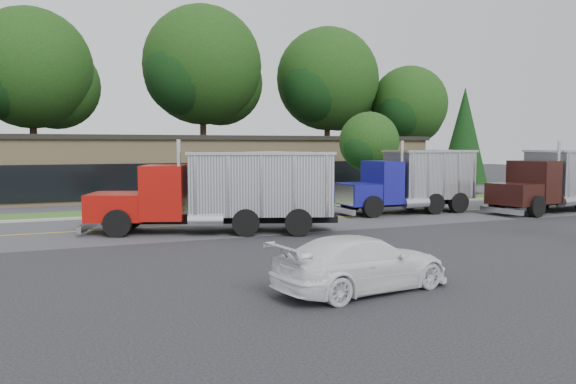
% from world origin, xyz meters
% --- Properties ---
extents(ground, '(140.00, 140.00, 0.00)m').
position_xyz_m(ground, '(0.00, 0.00, 0.00)').
color(ground, '#38383E').
rests_on(ground, ground).
extents(road, '(60.00, 8.00, 0.02)m').
position_xyz_m(road, '(0.00, 9.00, 0.00)').
color(road, '#4D4D52').
rests_on(road, ground).
extents(center_line, '(60.00, 0.12, 0.01)m').
position_xyz_m(center_line, '(0.00, 9.00, 0.00)').
color(center_line, gold).
rests_on(center_line, ground).
extents(curb, '(60.00, 0.30, 0.12)m').
position_xyz_m(curb, '(0.00, 13.20, 0.00)').
color(curb, '#9E9E99').
rests_on(curb, ground).
extents(grass_verge, '(60.00, 3.40, 0.03)m').
position_xyz_m(grass_verge, '(0.00, 15.00, 0.00)').
color(grass_verge, '#335D1F').
rests_on(grass_verge, ground).
extents(far_parking, '(60.00, 7.00, 0.02)m').
position_xyz_m(far_parking, '(0.00, 20.00, 0.00)').
color(far_parking, '#4D4D52').
rests_on(far_parking, ground).
extents(strip_mall, '(32.00, 12.00, 4.00)m').
position_xyz_m(strip_mall, '(2.00, 26.00, 2.00)').
color(strip_mall, tan).
rests_on(strip_mall, ground).
extents(tree_far_b, '(10.24, 9.64, 14.61)m').
position_xyz_m(tree_far_b, '(-9.84, 34.12, 9.32)').
color(tree_far_b, '#382619').
rests_on(tree_far_b, ground).
extents(tree_far_c, '(11.27, 10.61, 16.08)m').
position_xyz_m(tree_far_c, '(4.17, 34.14, 10.26)').
color(tree_far_c, '#382619').
rests_on(tree_far_c, ground).
extents(tree_far_d, '(10.44, 9.82, 14.89)m').
position_xyz_m(tree_far_d, '(16.16, 33.13, 9.50)').
color(tree_far_d, '#382619').
rests_on(tree_far_d, ground).
extents(tree_far_e, '(8.00, 7.53, 11.41)m').
position_xyz_m(tree_far_e, '(24.12, 31.10, 7.28)').
color(tree_far_e, '#382619').
rests_on(tree_far_e, ground).
extents(evergreen_right, '(3.50, 3.50, 7.96)m').
position_xyz_m(evergreen_right, '(20.00, 18.00, 4.37)').
color(evergreen_right, '#382619').
rests_on(evergreen_right, ground).
extents(tree_verge, '(4.03, 3.80, 5.75)m').
position_xyz_m(tree_verge, '(10.06, 15.05, 3.66)').
color(tree_verge, '#382619').
rests_on(tree_verge, ground).
extents(dump_truck_red, '(10.27, 5.67, 3.36)m').
position_xyz_m(dump_truck_red, '(-1.80, 6.47, 1.81)').
color(dump_truck_red, black).
rests_on(dump_truck_red, ground).
extents(dump_truck_blue, '(7.56, 2.70, 3.36)m').
position_xyz_m(dump_truck_blue, '(9.36, 9.29, 1.80)').
color(dump_truck_blue, black).
rests_on(dump_truck_blue, ground).
extents(dump_truck_maroon, '(8.59, 3.95, 3.36)m').
position_xyz_m(dump_truck_maroon, '(17.19, 6.90, 1.81)').
color(dump_truck_maroon, black).
rests_on(dump_truck_maroon, ground).
extents(rally_car, '(5.05, 2.73, 1.39)m').
position_xyz_m(rally_car, '(-1.38, -3.90, 0.69)').
color(rally_car, white).
rests_on(rally_car, ground).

